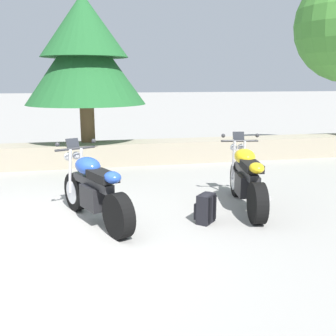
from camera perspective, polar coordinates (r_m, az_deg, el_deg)
The scene contains 6 objects.
ground_plane at distance 5.58m, azimuth -18.38°, elevation -10.15°, with size 120.00×120.00×0.00m, color gray.
stone_wall at distance 10.11m, azimuth -15.75°, elevation 1.74°, with size 36.00×0.80×0.55m, color gray.
motorcycle_blue_near_left at distance 5.99m, azimuth -10.54°, elevation -3.21°, with size 1.06×1.95×1.18m.
motorcycle_yellow_centre at distance 6.68m, azimuth 11.15°, elevation -1.59°, with size 0.70×2.06×1.18m.
rider_backpack at distance 5.96m, azimuth 5.38°, elevation -5.59°, with size 0.35×0.35×0.47m.
pine_tree_far_left at distance 10.22m, azimuth -11.86°, elevation 15.87°, with size 2.93×2.93×3.53m.
Camera 1 is at (0.66, -5.13, 2.09)m, focal length 42.64 mm.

